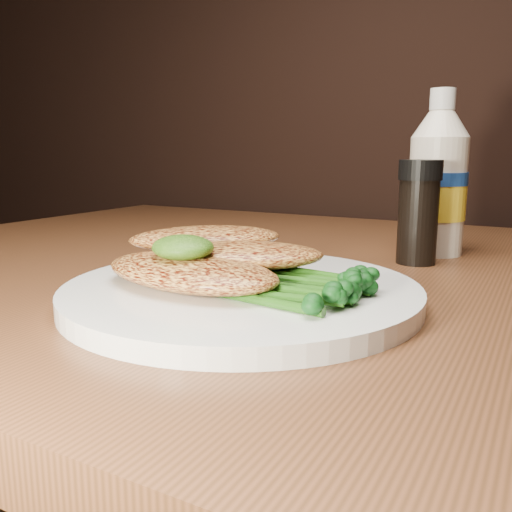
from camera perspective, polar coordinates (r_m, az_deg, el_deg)
The scene contains 8 objects.
plate at distance 0.44m, azimuth -1.52°, elevation -3.85°, with size 0.29×0.29×0.01m, color white.
chicken_front at distance 0.43m, azimuth -6.92°, elevation -1.63°, with size 0.16×0.09×0.03m, color gold.
chicken_mid at distance 0.45m, azimuth -2.07°, elevation 0.09°, with size 0.15×0.07×0.02m, color gold.
chicken_back at distance 0.50m, azimuth -5.26°, elevation 1.90°, with size 0.14×0.07×0.02m, color gold.
pesto_front at distance 0.43m, azimuth -7.69°, elevation 0.91°, with size 0.05×0.05×0.02m, color #113307.
broccolini_bundle at distance 0.42m, azimuth 3.33°, elevation -2.24°, with size 0.14×0.11×0.02m, color #225813, non-canonical shape.
mayo_bottle at distance 0.67m, azimuth 18.57°, elevation 8.24°, with size 0.07×0.07×0.19m, color beige, non-canonical shape.
pepper_grinder at distance 0.61m, azimuth 16.67°, elevation 4.41°, with size 0.05×0.05×0.11m, color black, non-canonical shape.
Camera 1 is at (0.20, 0.51, 0.87)m, focal length 38.08 mm.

